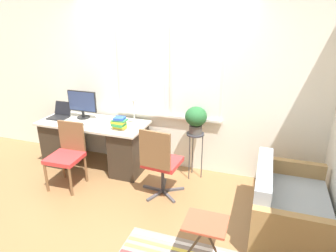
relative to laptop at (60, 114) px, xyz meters
name	(u,v)px	position (x,y,z in m)	size (l,w,h in m)	color
ground_plane	(143,187)	(1.56, -0.37, -0.78)	(14.00, 14.00, 0.00)	olive
wall_back_with_window	(161,80)	(1.56, 0.40, 0.57)	(9.00, 0.12, 2.70)	white
desk	(95,143)	(0.61, -0.02, -0.40)	(1.65, 0.70, 0.73)	beige
laptop	(60,114)	(0.00, 0.00, 0.00)	(0.29, 0.30, 0.23)	black
monitor	(82,104)	(0.36, 0.10, 0.18)	(0.48, 0.20, 0.43)	black
keyboard	(71,124)	(0.37, -0.23, -0.04)	(0.39, 0.11, 0.02)	slate
mouse	(87,125)	(0.63, -0.22, -0.03)	(0.04, 0.07, 0.04)	silver
desk_lamp	(134,107)	(1.26, 0.06, 0.22)	(0.14, 0.14, 0.43)	white
book_stack	(119,123)	(1.13, -0.16, 0.04)	(0.22, 0.16, 0.18)	olive
desk_chair_wooden	(67,153)	(0.55, -0.63, -0.30)	(0.45, 0.46, 0.89)	brown
office_chair_swivel	(160,161)	(1.86, -0.48, -0.28)	(0.57, 0.58, 0.97)	#47474C
couch_loveseat	(286,209)	(3.41, -0.66, -0.52)	(0.79, 1.21, 0.74)	#9EA8B2
plant_stand	(195,139)	(2.17, 0.13, -0.18)	(0.25, 0.25, 0.69)	#333338
potted_plant	(196,118)	(2.17, 0.13, 0.14)	(0.30, 0.30, 0.39)	#514C47
folding_stool	(206,225)	(2.65, -1.38, -0.39)	(0.41, 0.35, 0.44)	#B24C33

